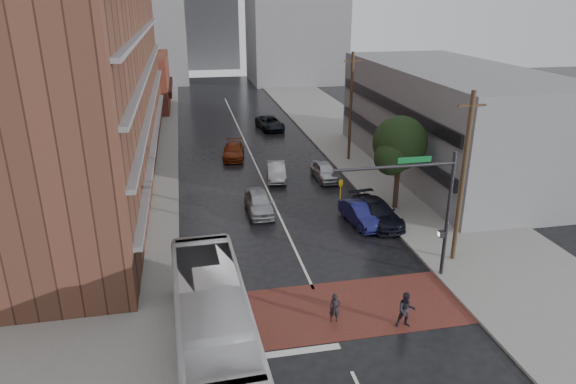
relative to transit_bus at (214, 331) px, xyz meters
name	(u,v)px	position (x,y,z in m)	size (l,w,h in m)	color
ground	(326,316)	(5.50, 2.51, -1.77)	(160.00, 160.00, 0.00)	black
crosswalk	(323,311)	(5.50, 3.01, -1.76)	(14.00, 5.00, 0.02)	maroon
sidewalk_west	(127,170)	(-6.00, 27.51, -1.70)	(9.00, 90.00, 0.15)	gray
sidewalk_east	(372,155)	(17.00, 27.51, -1.70)	(9.00, 90.00, 0.15)	gray
apartment_block	(71,4)	(-8.50, 26.51, 12.23)	(10.00, 44.00, 28.00)	brown
storefront_west	(139,81)	(-6.50, 56.51, 1.73)	(8.00, 16.00, 7.00)	brown
building_east	(449,119)	(22.00, 22.51, 2.73)	(11.00, 26.00, 9.00)	slate
distant_tower_center	(207,9)	(5.50, 97.51, 10.23)	(12.00, 10.00, 24.00)	slate
street_tree	(400,146)	(14.02, 14.54, 2.96)	(4.20, 4.10, 6.90)	#332319
signal_mast	(424,199)	(11.35, 5.01, 2.96)	(6.50, 0.30, 7.20)	#2D2D33
utility_pole_near	(463,178)	(14.30, 6.51, 3.37)	(1.60, 0.26, 10.00)	#473321
utility_pole_far	(351,107)	(14.30, 26.51, 3.37)	(1.60, 0.26, 10.00)	#473321
transit_bus	(214,331)	(0.00, 0.00, 0.00)	(2.98, 12.73, 3.55)	#BBBBBD
pedestrian_a	(335,308)	(5.79, 2.05, -1.03)	(0.54, 0.36, 1.49)	black
pedestrian_b	(406,310)	(8.93, 1.01, -0.87)	(0.88, 0.68, 1.80)	#252126
car_travel_a	(259,203)	(4.18, 15.81, -0.99)	(1.84, 4.58, 1.56)	#A4A6AB
car_travel_b	(276,171)	(6.68, 22.66, -1.07)	(1.49, 4.27, 1.41)	#A9ADB0
car_travel_c	(234,151)	(3.75, 29.49, -1.07)	(1.96, 4.81, 1.40)	maroon
suv_travel	(270,123)	(9.04, 39.95, -1.03)	(2.45, 5.32, 1.48)	black
car_parked_near	(361,214)	(10.70, 12.51, -1.04)	(1.56, 4.46, 1.47)	#16164D
car_parked_mid	(377,212)	(11.80, 12.51, -1.00)	(2.17, 5.33, 1.55)	black
car_parked_far	(325,171)	(10.70, 21.82, -1.05)	(1.72, 4.27, 1.45)	#B7B9C0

